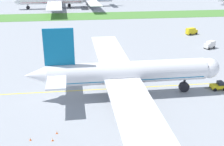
{
  "coord_description": "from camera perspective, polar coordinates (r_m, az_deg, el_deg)",
  "views": [
    {
      "loc": [
        -12.96,
        -68.77,
        32.82
      ],
      "look_at": [
        -3.66,
        4.7,
        3.87
      ],
      "focal_mm": 47.27,
      "sensor_mm": 36.0,
      "label": 1
    }
  ],
  "objects": [
    {
      "name": "traffic_cone_starboard_wing",
      "position": [
        60.28,
        -15.52,
        -12.21
      ],
      "size": [
        0.36,
        0.36,
        0.58
      ],
      "color": "#F2590C",
      "rests_on": "ground"
    },
    {
      "name": "ground_crew_wingwalker_port",
      "position": [
        59.99,
        5.3,
        -10.73
      ],
      "size": [
        0.6,
        0.29,
        1.72
      ],
      "color": "black",
      "rests_on": "ground"
    },
    {
      "name": "ground_plane",
      "position": [
        77.29,
        3.14,
        -3.81
      ],
      "size": [
        600.0,
        600.0,
        0.0
      ],
      "primitive_type": "plane",
      "color": "#9399A0",
      "rests_on": "ground"
    },
    {
      "name": "parked_airliner_far_centre",
      "position": [
        212.96,
        -11.39,
        13.6
      ],
      "size": [
        51.52,
        81.97,
        16.49
      ],
      "color": "white",
      "rests_on": "ground"
    },
    {
      "name": "traffic_cone_port_wing",
      "position": [
        61.17,
        -10.63,
        -11.2
      ],
      "size": [
        0.36,
        0.36,
        0.58
      ],
      "color": "#F2590C",
      "rests_on": "ground"
    },
    {
      "name": "service_truck_fuel_bowser",
      "position": [
        141.04,
        15.11,
        7.83
      ],
      "size": [
        5.98,
        4.08,
        3.04
      ],
      "color": "yellow",
      "rests_on": "ground"
    },
    {
      "name": "grass_median_strip",
      "position": [
        182.56,
        -3.08,
        10.98
      ],
      "size": [
        320.0,
        24.0,
        0.1
      ],
      "primitive_type": "cube",
      "color": "#4C8438",
      "rests_on": "ground"
    },
    {
      "name": "apron_taxi_line",
      "position": [
        79.96,
        2.76,
        -2.91
      ],
      "size": [
        280.0,
        0.36,
        0.01
      ],
      "primitive_type": "cube",
      "color": "yellow",
      "rests_on": "ground"
    },
    {
      "name": "airliner_foreground",
      "position": [
        73.62,
        2.64,
        0.01
      ],
      "size": [
        49.3,
        76.89,
        17.85
      ],
      "color": "white",
      "rests_on": "ground"
    },
    {
      "name": "ground_crew_marshaller_front",
      "position": [
        60.68,
        7.02,
        -10.41
      ],
      "size": [
        0.5,
        0.49,
        1.72
      ],
      "color": "black",
      "rests_on": "ground"
    },
    {
      "name": "ground_crew_wingwalker_starboard",
      "position": [
        74.92,
        5.68,
        -3.93
      ],
      "size": [
        0.44,
        0.48,
        1.59
      ],
      "color": "black",
      "rests_on": "ground"
    },
    {
      "name": "traffic_cone_near_nose",
      "position": [
        59.16,
        -11.43,
        -12.5
      ],
      "size": [
        0.36,
        0.36,
        0.58
      ],
      "color": "#F2590C",
      "rests_on": "ground"
    },
    {
      "name": "pushback_tug",
      "position": [
        83.68,
        19.86,
        -2.33
      ],
      "size": [
        5.61,
        2.66,
        2.25
      ],
      "color": "yellow",
      "rests_on": "ground"
    },
    {
      "name": "service_truck_baggage_loader",
      "position": [
        120.74,
        18.4,
        5.23
      ],
      "size": [
        4.88,
        3.97,
        2.88
      ],
      "color": "white",
      "rests_on": "ground"
    }
  ]
}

